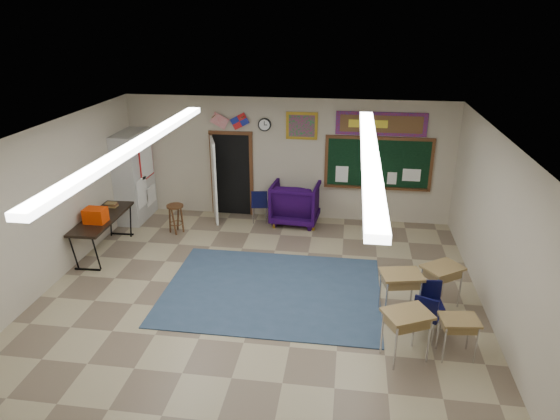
# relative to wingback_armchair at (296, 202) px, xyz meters

# --- Properties ---
(floor) EXTENTS (9.00, 9.00, 0.00)m
(floor) POSITION_rel_wingback_armchair_xyz_m (-0.27, -4.15, -0.52)
(floor) COLOR #9B8E6B
(floor) RESTS_ON ground
(back_wall) EXTENTS (8.00, 0.04, 3.00)m
(back_wall) POSITION_rel_wingback_armchair_xyz_m (-0.27, 0.35, 0.98)
(back_wall) COLOR #B8AB95
(back_wall) RESTS_ON floor
(left_wall) EXTENTS (0.04, 9.00, 3.00)m
(left_wall) POSITION_rel_wingback_armchair_xyz_m (-4.27, -4.15, 0.98)
(left_wall) COLOR #B8AB95
(left_wall) RESTS_ON floor
(right_wall) EXTENTS (0.04, 9.00, 3.00)m
(right_wall) POSITION_rel_wingback_armchair_xyz_m (3.73, -4.15, 0.98)
(right_wall) COLOR #B8AB95
(right_wall) RESTS_ON floor
(ceiling) EXTENTS (8.00, 9.00, 0.04)m
(ceiling) POSITION_rel_wingback_armchair_xyz_m (-0.27, -4.15, 2.48)
(ceiling) COLOR silver
(ceiling) RESTS_ON back_wall
(area_rug) EXTENTS (4.00, 3.00, 0.02)m
(area_rug) POSITION_rel_wingback_armchair_xyz_m (-0.07, -3.35, -0.51)
(area_rug) COLOR #32455F
(area_rug) RESTS_ON floor
(fluorescent_strips) EXTENTS (3.86, 6.00, 0.10)m
(fluorescent_strips) POSITION_rel_wingback_armchair_xyz_m (-0.27, -4.15, 2.42)
(fluorescent_strips) COLOR white
(fluorescent_strips) RESTS_ON ceiling
(doorway) EXTENTS (1.10, 0.89, 2.16)m
(doorway) POSITION_rel_wingback_armchair_xyz_m (-1.77, 0.20, 0.53)
(doorway) COLOR black
(doorway) RESTS_ON back_wall
(chalkboard) EXTENTS (2.55, 0.14, 1.30)m
(chalkboard) POSITION_rel_wingback_armchair_xyz_m (1.93, 0.31, 0.94)
(chalkboard) COLOR #532E17
(chalkboard) RESTS_ON back_wall
(bulletin_board) EXTENTS (2.10, 0.05, 0.55)m
(bulletin_board) POSITION_rel_wingback_armchair_xyz_m (1.93, 0.32, 1.93)
(bulletin_board) COLOR #AA100E
(bulletin_board) RESTS_ON back_wall
(framed_art_print) EXTENTS (0.75, 0.05, 0.65)m
(framed_art_print) POSITION_rel_wingback_armchair_xyz_m (0.08, 0.32, 1.83)
(framed_art_print) COLOR #AA8320
(framed_art_print) RESTS_ON back_wall
(wall_clock) EXTENTS (0.32, 0.05, 0.32)m
(wall_clock) POSITION_rel_wingback_armchair_xyz_m (-0.82, 0.32, 1.83)
(wall_clock) COLOR black
(wall_clock) RESTS_ON back_wall
(wall_flags) EXTENTS (1.16, 0.06, 0.70)m
(wall_flags) POSITION_rel_wingback_armchair_xyz_m (-1.67, 0.29, 1.96)
(wall_flags) COLOR red
(wall_flags) RESTS_ON back_wall
(storage_cabinet) EXTENTS (0.59, 1.25, 2.20)m
(storage_cabinet) POSITION_rel_wingback_armchair_xyz_m (-3.98, -0.30, 0.57)
(storage_cabinet) COLOR #B1B1AC
(storage_cabinet) RESTS_ON floor
(wingback_armchair) EXTENTS (1.21, 1.24, 1.05)m
(wingback_armchair) POSITION_rel_wingback_armchair_xyz_m (0.00, 0.00, 0.00)
(wingback_armchair) COLOR #190430
(wingback_armchair) RESTS_ON floor
(student_chair_reading) EXTENTS (0.50, 0.50, 0.85)m
(student_chair_reading) POSITION_rel_wingback_armchair_xyz_m (-0.89, -0.09, -0.10)
(student_chair_reading) COLOR black
(student_chair_reading) RESTS_ON floor
(student_chair_desk_a) EXTENTS (0.54, 0.54, 0.82)m
(student_chair_desk_a) POSITION_rel_wingback_armchair_xyz_m (2.60, -4.41, -0.11)
(student_chair_desk_a) COLOR black
(student_chair_desk_a) RESTS_ON floor
(student_chair_desk_b) EXTENTS (0.41, 0.41, 0.76)m
(student_chair_desk_b) POSITION_rel_wingback_armchair_xyz_m (2.71, -4.06, -0.15)
(student_chair_desk_b) COLOR black
(student_chair_desk_b) RESTS_ON floor
(student_desk_front_left) EXTENTS (0.77, 0.63, 0.81)m
(student_desk_front_left) POSITION_rel_wingback_armchair_xyz_m (2.21, -3.82, -0.07)
(student_desk_front_left) COLOR olive
(student_desk_front_left) RESTS_ON floor
(student_desk_front_right) EXTENTS (0.82, 0.78, 0.78)m
(student_desk_front_right) POSITION_rel_wingback_armchair_xyz_m (2.95, -3.42, -0.09)
(student_desk_front_right) COLOR olive
(student_desk_front_right) RESTS_ON floor
(student_desk_back_left) EXTENTS (0.82, 0.74, 0.80)m
(student_desk_back_left) POSITION_rel_wingback_armchair_xyz_m (2.20, -4.98, -0.08)
(student_desk_back_left) COLOR olive
(student_desk_back_left) RESTS_ON floor
(student_desk_back_right) EXTENTS (0.60, 0.48, 0.67)m
(student_desk_back_right) POSITION_rel_wingback_armchair_xyz_m (2.98, -4.83, -0.15)
(student_desk_back_right) COLOR olive
(student_desk_back_right) RESTS_ON floor
(folding_table) EXTENTS (0.71, 1.97, 1.11)m
(folding_table) POSITION_rel_wingback_armchair_xyz_m (-3.91, -2.23, -0.08)
(folding_table) COLOR black
(folding_table) RESTS_ON floor
(wooden_stool) EXTENTS (0.39, 0.39, 0.69)m
(wooden_stool) POSITION_rel_wingback_armchair_xyz_m (-2.72, -1.03, -0.17)
(wooden_stool) COLOR #532D18
(wooden_stool) RESTS_ON floor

